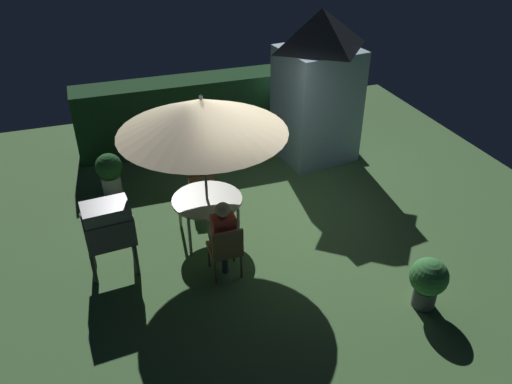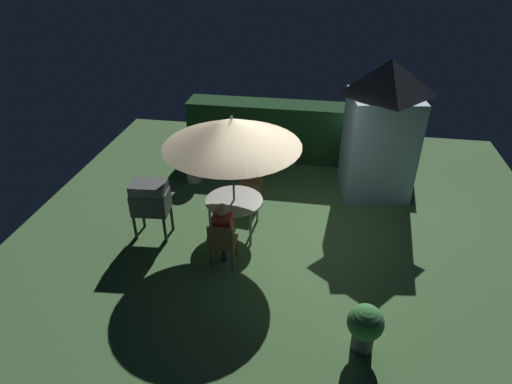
{
  "view_description": "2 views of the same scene",
  "coord_description": "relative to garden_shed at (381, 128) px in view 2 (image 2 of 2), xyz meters",
  "views": [
    {
      "loc": [
        -2.51,
        -6.79,
        5.15
      ],
      "look_at": [
        -0.29,
        -0.33,
        0.89
      ],
      "focal_mm": 35.34,
      "sensor_mm": 36.0,
      "label": 1
    },
    {
      "loc": [
        0.58,
        -7.12,
        5.3
      ],
      "look_at": [
        -0.63,
        0.21,
        0.81
      ],
      "focal_mm": 30.32,
      "sensor_mm": 36.0,
      "label": 2
    }
  ],
  "objects": [
    {
      "name": "potted_plant_by_shed",
      "position": [
        -4.3,
        -0.27,
        -1.09
      ],
      "size": [
        0.5,
        0.5,
        0.86
      ],
      "color": "silver",
      "rests_on": "ground"
    },
    {
      "name": "bbq_grill",
      "position": [
        -4.47,
        -2.53,
        -0.73
      ],
      "size": [
        0.74,
        0.56,
        1.2
      ],
      "color": "#47474C",
      "rests_on": "ground"
    },
    {
      "name": "chair_far_side",
      "position": [
        -2.75,
        -1.05,
        -1.06
      ],
      "size": [
        0.52,
        0.52,
        0.9
      ],
      "color": "olive",
      "rests_on": "ground"
    },
    {
      "name": "ground_plane",
      "position": [
        -1.86,
        -2.09,
        -1.58
      ],
      "size": [
        11.0,
        11.0,
        0.0
      ],
      "primitive_type": "plane",
      "color": "#47703D"
    },
    {
      "name": "patio_table",
      "position": [
        -2.89,
        -2.13,
        -0.9
      ],
      "size": [
        1.15,
        1.15,
        0.74
      ],
      "color": "#B2ADA3",
      "rests_on": "ground"
    },
    {
      "name": "hedge_backdrop",
      "position": [
        -1.86,
        1.41,
        -0.82
      ],
      "size": [
        5.93,
        0.81,
        1.51
      ],
      "color": "#193D1E",
      "rests_on": "ground"
    },
    {
      "name": "garden_shed",
      "position": [
        0.0,
        0.0,
        0.0
      ],
      "size": [
        1.72,
        1.61,
        3.09
      ],
      "color": "#9EBCD1",
      "rests_on": "ground"
    },
    {
      "name": "patio_umbrella",
      "position": [
        -2.89,
        -2.13,
        0.61
      ],
      "size": [
        2.58,
        2.58,
        2.51
      ],
      "color": "#4C4C51",
      "rests_on": "ground"
    },
    {
      "name": "potted_plant_by_grill",
      "position": [
        -0.44,
        -4.71,
        -1.11
      ],
      "size": [
        0.53,
        0.53,
        0.79
      ],
      "color": "#4C4C51",
      "rests_on": "ground"
    },
    {
      "name": "chair_near_shed",
      "position": [
        -2.89,
        -3.2,
        -1.06
      ],
      "size": [
        0.46,
        0.47,
        0.9
      ],
      "color": "olive",
      "rests_on": "ground"
    },
    {
      "name": "person_in_red",
      "position": [
        -2.89,
        -3.12,
        -0.79
      ],
      "size": [
        0.34,
        0.24,
        1.26
      ],
      "color": "#CC3D33",
      "rests_on": "ground"
    }
  ]
}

